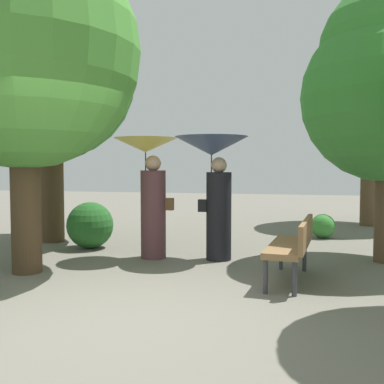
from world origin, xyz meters
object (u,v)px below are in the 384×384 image
person_right (214,171)px  park_bench (294,243)px  tree_mid_left (50,60)px  tree_far_back (371,97)px  tree_near_left (22,32)px  person_left (150,179)px

person_right → park_bench: person_right is taller
person_right → park_bench: size_ratio=1.30×
tree_mid_left → park_bench: bearing=-23.7°
person_right → tree_far_back: tree_far_back is taller
park_bench → tree_mid_left: 6.05m
tree_far_back → tree_near_left: bearing=-130.5°
park_bench → tree_far_back: size_ratio=0.30×
park_bench → tree_near_left: size_ratio=0.29×
person_right → tree_far_back: bearing=-39.2°
tree_mid_left → person_right: bearing=-15.3°
person_right → park_bench: (1.28, -1.14, -0.93)m
person_left → tree_far_back: size_ratio=0.39×
park_bench → tree_near_left: bearing=-79.0°
person_left → tree_mid_left: tree_mid_left is taller
tree_near_left → tree_far_back: 8.52m
person_left → tree_near_left: tree_near_left is taller
park_bench → person_right: bearing=-126.1°
tree_near_left → tree_mid_left: (-1.03, 2.43, 0.22)m
tree_near_left → tree_far_back: bearing=49.5°
tree_far_back → tree_mid_left: bearing=-148.3°
person_left → tree_far_back: 6.85m
person_right → tree_mid_left: tree_mid_left is taller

